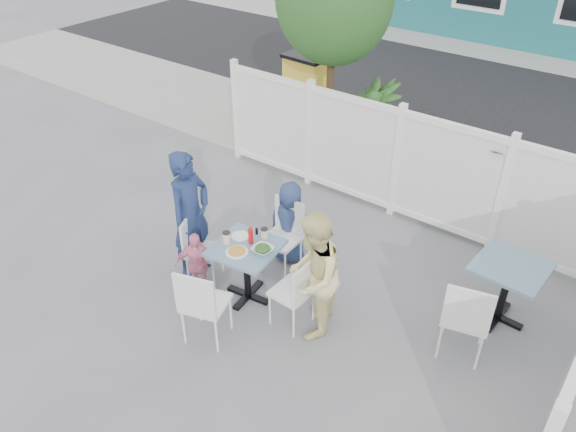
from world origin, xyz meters
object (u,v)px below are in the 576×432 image
Objects in this scene: chair_back at (285,230)px; chair_right at (298,288)px; chair_left at (197,244)px; man at (191,215)px; utility_cabinet at (307,94)px; spare_table at (508,278)px; woman at (313,276)px; boy at (290,222)px; main_table at (246,258)px; toddler at (197,265)px; chair_near at (201,301)px.

chair_right is at bearing 132.42° from chair_back.
man reaches higher than chair_left.
spare_table is at bearing -27.72° from utility_cabinet.
chair_left is at bearing -108.43° from woman.
woman is 1.29m from boy.
main_table is 0.86× the size of chair_right.
woman reaches higher than chair_back.
woman reaches higher than boy.
chair_back is 1.15m from toddler.
boy is (-2.54, -0.52, -0.04)m from spare_table.
utility_cabinet is at bearing 174.42° from chair_left.
chair_left is at bearing -67.98° from utility_cabinet.
chair_near is 0.79m from toddler.
main_table is 0.70m from chair_left.
utility_cabinet reaches higher than chair_right.
woman is at bearing -139.03° from spare_table.
man is at bearing 121.23° from chair_near.
boy is at bearing -46.99° from man.
utility_cabinet is at bearing 69.47° from toddler.
man is at bearing -111.51° from woman.
boy is 1.28m from toddler.
main_table is 2.86m from spare_table.
chair_back is (-0.01, 0.73, -0.03)m from main_table.
chair_back is at bearing 115.44° from chair_left.
main_table is at bearing 72.62° from chair_left.
utility_cabinet is 1.44× the size of chair_back.
toddler is at bearing -148.19° from main_table.
chair_right is (-1.76, -1.44, -0.06)m from spare_table.
spare_table is 3.28m from chair_near.
chair_near reaches higher than chair_back.
boy is (-0.94, 0.86, -0.19)m from woman.
chair_near reaches higher than chair_right.
chair_left is at bearing -123.38° from man.
toddler is (0.20, -0.22, -0.07)m from chair_left.
toddler is at bearing -136.11° from man.
chair_left is 0.58× the size of woman.
utility_cabinet is at bearing -166.38° from woman.
boy is at bearing 76.87° from chair_near.
spare_table is 0.69× the size of boy.
chair_left is 0.89× the size of chair_near.
chair_near reaches higher than spare_table.
toddler is at bearing 54.97° from boy.
main_table is at bearing 78.58° from chair_near.
chair_back is 0.57× the size of man.
man is (1.29, -4.20, 0.15)m from utility_cabinet.
man is 0.61m from toddler.
chair_left is 0.78× the size of boy.
chair_near is (0.09, -0.82, -0.00)m from main_table.
woman reaches higher than spare_table.
chair_left is 1.06m from chair_back.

